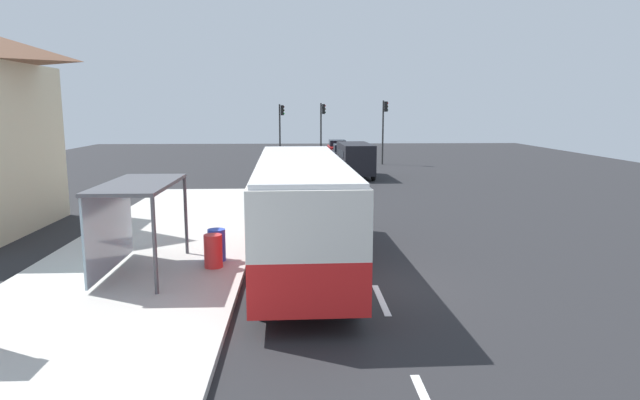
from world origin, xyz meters
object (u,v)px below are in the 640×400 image
(sedan_far, at_px, (337,147))
(traffic_light_median, at_px, (322,123))
(bus_shelter, at_px, (128,204))
(sedan_near, at_px, (343,153))
(white_van, at_px, (355,158))
(recycling_bin_blue, at_px, (217,245))
(traffic_light_far_side, at_px, (281,124))
(bus, at_px, (300,205))
(traffic_light_near_side, at_px, (384,122))
(recycling_bin_red, at_px, (213,251))

(sedan_far, distance_m, traffic_light_median, 8.47)
(bus_shelter, bearing_deg, sedan_near, 75.41)
(white_van, relative_size, recycling_bin_blue, 5.55)
(sedan_far, bearing_deg, white_van, -90.32)
(white_van, distance_m, traffic_light_far_side, 10.92)
(bus_shelter, bearing_deg, bus, 11.87)
(sedan_near, height_order, traffic_light_far_side, traffic_light_far_side)
(white_van, bearing_deg, recycling_bin_blue, -106.68)
(traffic_light_near_side, height_order, traffic_light_median, traffic_light_near_side)
(white_van, distance_m, sedan_near, 11.09)
(sedan_near, distance_m, traffic_light_far_side, 6.21)
(white_van, distance_m, bus_shelter, 24.01)
(recycling_bin_red, bearing_deg, sedan_far, 80.78)
(white_van, relative_size, sedan_near, 1.19)
(recycling_bin_blue, height_order, bus_shelter, bus_shelter)
(recycling_bin_red, bearing_deg, white_van, 73.82)
(recycling_bin_blue, relative_size, bus_shelter, 0.24)
(recycling_bin_blue, xyz_separation_m, traffic_light_far_side, (1.10, 30.69, 2.67))
(traffic_light_near_side, relative_size, traffic_light_far_side, 1.06)
(sedan_near, xyz_separation_m, traffic_light_near_side, (3.20, -2.54, 2.72))
(bus, relative_size, traffic_light_near_side, 2.09)
(traffic_light_median, bearing_deg, traffic_light_near_side, -17.43)
(sedan_near, relative_size, bus_shelter, 1.10)
(bus, distance_m, white_van, 21.77)
(bus, bearing_deg, recycling_bin_blue, 178.67)
(recycling_bin_red, bearing_deg, traffic_light_median, 81.87)
(traffic_light_far_side, distance_m, bus_shelter, 31.93)
(bus, bearing_deg, white_van, 79.64)
(recycling_bin_red, bearing_deg, traffic_light_near_side, 72.41)
(sedan_near, bearing_deg, traffic_light_far_side, -162.19)
(sedan_far, bearing_deg, traffic_light_median, -103.65)
(white_van, bearing_deg, traffic_light_median, 100.08)
(sedan_far, xyz_separation_m, recycling_bin_red, (-6.50, -40.02, -0.14))
(traffic_light_far_side, bearing_deg, recycling_bin_blue, -92.05)
(white_van, xyz_separation_m, sedan_far, (0.10, 17.97, -0.55))
(recycling_bin_blue, distance_m, traffic_light_near_side, 31.55)
(recycling_bin_red, relative_size, traffic_light_far_side, 0.19)
(white_van, xyz_separation_m, recycling_bin_blue, (-6.40, -21.35, -0.69))
(bus, relative_size, recycling_bin_red, 11.65)
(traffic_light_near_side, height_order, traffic_light_far_side, traffic_light_near_side)
(bus, height_order, bus_shelter, bus)
(bus, bearing_deg, recycling_bin_red, -165.52)
(white_van, distance_m, recycling_bin_blue, 22.30)
(recycling_bin_red, bearing_deg, bus, 14.48)
(bus, xyz_separation_m, bus_shelter, (-4.70, -0.99, 0.25))
(sedan_far, xyz_separation_m, traffic_light_median, (-1.90, -7.83, 2.59))
(sedan_far, distance_m, recycling_bin_blue, 39.86)
(bus, distance_m, bus_shelter, 4.81)
(sedan_far, height_order, traffic_light_near_side, traffic_light_near_side)
(sedan_near, bearing_deg, traffic_light_near_side, -38.43)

